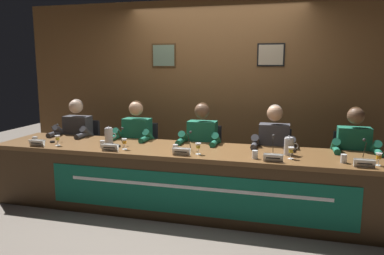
{
  "coord_description": "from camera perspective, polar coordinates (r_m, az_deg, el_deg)",
  "views": [
    {
      "loc": [
        1.1,
        -4.06,
        1.7
      ],
      "look_at": [
        0.0,
        0.0,
        0.98
      ],
      "focal_mm": 35.1,
      "sensor_mm": 36.0,
      "label": 1
    }
  ],
  "objects": [
    {
      "name": "wall_back_panelled",
      "position": [
        5.51,
        3.65,
        5.52
      ],
      "size": [
        5.97,
        0.14,
        2.6
      ],
      "color": "brown",
      "rests_on": "ground_plane"
    },
    {
      "name": "panelist_right",
      "position": [
        4.59,
        12.27,
        -3.04
      ],
      "size": [
        0.51,
        0.48,
        1.22
      ],
      "color": "black",
      "rests_on": "ground_plane"
    },
    {
      "name": "juice_glass_left",
      "position": [
        4.34,
        -10.23,
        -2.18
      ],
      "size": [
        0.06,
        0.06,
        0.12
      ],
      "color": "white",
      "rests_on": "conference_table"
    },
    {
      "name": "water_cup_far_right",
      "position": [
        4.0,
        22.06,
        -4.46
      ],
      "size": [
        0.06,
        0.06,
        0.08
      ],
      "color": "silver",
      "rests_on": "conference_table"
    },
    {
      "name": "nameplate_center",
      "position": [
        4.01,
        -1.64,
        -3.67
      ],
      "size": [
        0.19,
        0.06,
        0.08
      ],
      "color": "white",
      "rests_on": "conference_table"
    },
    {
      "name": "microphone_far_right",
      "position": [
        4.15,
        24.77,
        -3.65
      ],
      "size": [
        0.06,
        0.17,
        0.22
      ],
      "color": "black",
      "rests_on": "conference_table"
    },
    {
      "name": "water_pitcher_left_side",
      "position": [
        4.72,
        -12.52,
        -1.2
      ],
      "size": [
        0.15,
        0.1,
        0.21
      ],
      "color": "silver",
      "rests_on": "conference_table"
    },
    {
      "name": "juice_glass_right",
      "position": [
        3.98,
        14.81,
        -3.43
      ],
      "size": [
        0.06,
        0.06,
        0.12
      ],
      "color": "white",
      "rests_on": "conference_table"
    },
    {
      "name": "chair_right",
      "position": [
        4.85,
        12.28,
        -5.72
      ],
      "size": [
        0.44,
        0.45,
        0.89
      ],
      "color": "black",
      "rests_on": "ground_plane"
    },
    {
      "name": "microphone_left",
      "position": [
        4.52,
        -10.96,
        -1.89
      ],
      "size": [
        0.06,
        0.17,
        0.22
      ],
      "color": "black",
      "rests_on": "conference_table"
    },
    {
      "name": "juice_glass_center",
      "position": [
        4.04,
        0.95,
        -2.9
      ],
      "size": [
        0.06,
        0.06,
        0.12
      ],
      "color": "white",
      "rests_on": "conference_table"
    },
    {
      "name": "water_cup_center",
      "position": [
        4.15,
        -2.54,
        -3.25
      ],
      "size": [
        0.06,
        0.06,
        0.08
      ],
      "color": "silver",
      "rests_on": "conference_table"
    },
    {
      "name": "panelist_center",
      "position": [
        4.71,
        1.34,
        -2.48
      ],
      "size": [
        0.51,
        0.48,
        1.22
      ],
      "color": "black",
      "rests_on": "ground_plane"
    },
    {
      "name": "nameplate_far_left",
      "position": [
        4.81,
        -22.48,
        -2.17
      ],
      "size": [
        0.19,
        0.06,
        0.08
      ],
      "color": "white",
      "rests_on": "conference_table"
    },
    {
      "name": "chair_far_left",
      "position": [
        5.64,
        -16.14,
        -3.71
      ],
      "size": [
        0.44,
        0.45,
        0.89
      ],
      "color": "black",
      "rests_on": "ground_plane"
    },
    {
      "name": "juice_glass_far_left",
      "position": [
        4.75,
        -19.76,
        -1.58
      ],
      "size": [
        0.06,
        0.06,
        0.12
      ],
      "color": "white",
      "rests_on": "conference_table"
    },
    {
      "name": "nameplate_far_right",
      "position": [
        3.9,
        24.72,
        -4.96
      ],
      "size": [
        0.19,
        0.06,
        0.08
      ],
      "color": "white",
      "rests_on": "conference_table"
    },
    {
      "name": "conference_table",
      "position": [
        4.25,
        -0.41,
        -6.43
      ],
      "size": [
        4.77,
        0.87,
        0.73
      ],
      "color": "brown",
      "rests_on": "ground_plane"
    },
    {
      "name": "microphone_far_left",
      "position": [
        4.99,
        -20.22,
        -1.23
      ],
      "size": [
        0.06,
        0.17,
        0.22
      ],
      "color": "black",
      "rests_on": "conference_table"
    },
    {
      "name": "panelist_far_left",
      "position": [
        5.42,
        -17.36,
        -1.33
      ],
      "size": [
        0.51,
        0.48,
        1.22
      ],
      "color": "black",
      "rests_on": "ground_plane"
    },
    {
      "name": "microphone_right",
      "position": [
        4.07,
        12.17,
        -3.21
      ],
      "size": [
        0.06,
        0.17,
        0.22
      ],
      "color": "black",
      "rests_on": "conference_table"
    },
    {
      "name": "nameplate_right",
      "position": [
        3.84,
        12.23,
        -4.51
      ],
      "size": [
        0.2,
        0.06,
        0.08
      ],
      "color": "white",
      "rests_on": "conference_table"
    },
    {
      "name": "water_pitcher_right_side",
      "position": [
        4.15,
        14.51,
        -2.76
      ],
      "size": [
        0.15,
        0.1,
        0.21
      ],
      "color": "silver",
      "rests_on": "conference_table"
    },
    {
      "name": "water_cup_left",
      "position": [
        4.49,
        -13.44,
        -2.53
      ],
      "size": [
        0.06,
        0.06,
        0.08
      ],
      "color": "silver",
      "rests_on": "conference_table"
    },
    {
      "name": "nameplate_left",
      "position": [
        4.31,
        -12.38,
        -2.96
      ],
      "size": [
        0.2,
        0.06,
        0.08
      ],
      "color": "white",
      "rests_on": "conference_table"
    },
    {
      "name": "water_cup_far_left",
      "position": [
        4.98,
        -22.75,
        -1.84
      ],
      "size": [
        0.06,
        0.06,
        0.08
      ],
      "color": "silver",
      "rests_on": "conference_table"
    },
    {
      "name": "ground_plane",
      "position": [
        4.53,
        0.0,
        -12.33
      ],
      "size": [
        12.0,
        12.0,
        0.0
      ],
      "primitive_type": "plane",
      "color": "#70665B"
    },
    {
      "name": "panelist_left",
      "position": [
        5.0,
        -8.67,
        -1.89
      ],
      "size": [
        0.51,
        0.48,
        1.22
      ],
      "color": "black",
      "rests_on": "ground_plane"
    },
    {
      "name": "juice_glass_far_right",
      "position": [
        4.02,
        26.52,
        -4.01
      ],
      "size": [
        0.06,
        0.06,
        0.12
      ],
      "color": "white",
      "rests_on": "conference_table"
    },
    {
      "name": "chair_far_right",
      "position": [
        4.89,
        22.87,
        -6.14
      ],
      "size": [
        0.44,
        0.45,
        0.89
      ],
      "color": "black",
      "rests_on": "ground_plane"
    },
    {
      "name": "chair_center",
      "position": [
        4.97,
        1.88,
        -5.13
      ],
      "size": [
        0.44,
        0.45,
        0.89
      ],
      "color": "black",
      "rests_on": "ground_plane"
    },
    {
      "name": "microphone_center",
      "position": [
        4.2,
        -0.52,
        -2.59
      ],
      "size": [
        0.06,
        0.17,
        0.22
      ],
      "color": "black",
      "rests_on": "conference_table"
    },
    {
      "name": "chair_left",
      "position": [
        5.24,
        -7.72,
        -4.43
      ],
      "size": [
        0.44,
        0.45,
        0.89
      ],
      "color": "black",
      "rests_on": "ground_plane"
    },
    {
      "name": "water_cup_right",
      "position": [
        3.93,
        9.54,
        -4.13
      ],
      "size": [
        0.06,
        0.06,
        0.08
      ],
      "color": "silver",
      "rests_on": "conference_table"
    },
    {
      "name": "panelist_far_right",
      "position": [
        4.63,
        23.41,
        -3.5
      ],
      "size": [
        0.51,
        0.48,
        1.22
      ],
      "color": "black",
      "rests_on": "ground_plane"
    }
  ]
}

